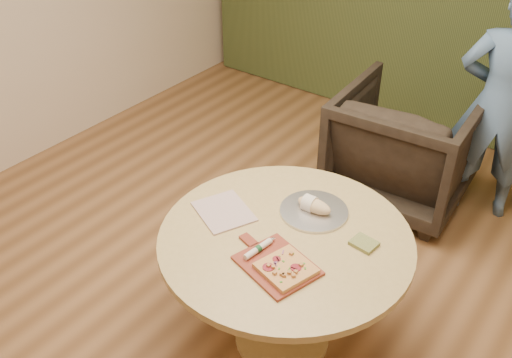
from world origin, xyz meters
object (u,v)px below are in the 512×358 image
at_px(serving_tray, 314,211).
at_px(person_standing, 501,104).
at_px(pedestal_table, 285,257).
at_px(pizza_paddle, 276,264).
at_px(armchair, 405,142).
at_px(flatbread_pizza, 286,268).
at_px(cutlery_roll, 258,249).
at_px(bread_roll, 313,205).

height_order(serving_tray, person_standing, person_standing).
distance_m(pedestal_table, pizza_paddle, 0.26).
bearing_deg(armchair, pedestal_table, 88.81).
bearing_deg(flatbread_pizza, serving_tray, 106.42).
relative_size(pedestal_table, cutlery_roll, 6.35).
bearing_deg(serving_tray, bread_roll, 180.00).
bearing_deg(pizza_paddle, bread_roll, 116.33).
relative_size(pedestal_table, pizza_paddle, 2.67).
xyz_separation_m(pedestal_table, armchair, (-0.08, 1.65, -0.13)).
xyz_separation_m(armchair, person_standing, (0.52, 0.23, 0.37)).
distance_m(pedestal_table, cutlery_roll, 0.25).
xyz_separation_m(pedestal_table, flatbread_pizza, (0.15, -0.21, 0.17)).
bearing_deg(person_standing, pedestal_table, 59.73).
distance_m(bread_roll, armchair, 1.45).
bearing_deg(person_standing, cutlery_roll, 60.03).
bearing_deg(serving_tray, armchair, 93.52).
bearing_deg(cutlery_roll, flatbread_pizza, -1.48).
xyz_separation_m(serving_tray, bread_roll, (-0.01, 0.00, 0.04)).
relative_size(armchair, person_standing, 0.56).
bearing_deg(armchair, flatbread_pizza, 92.93).
relative_size(flatbread_pizza, bread_roll, 1.41).
height_order(cutlery_roll, person_standing, person_standing).
xyz_separation_m(pizza_paddle, cutlery_roll, (-0.11, 0.02, 0.02)).
distance_m(flatbread_pizza, cutlery_roll, 0.18).
distance_m(flatbread_pizza, serving_tray, 0.48).
bearing_deg(cutlery_roll, serving_tray, 92.02).
relative_size(pizza_paddle, armchair, 0.50).
xyz_separation_m(cutlery_roll, armchair, (-0.04, 1.84, -0.30)).
distance_m(pedestal_table, armchair, 1.66).
bearing_deg(serving_tray, pizza_paddle, -80.97).
bearing_deg(flatbread_pizza, pedestal_table, 124.19).
xyz_separation_m(flatbread_pizza, cutlery_roll, (-0.18, 0.03, 0.00)).
bearing_deg(pedestal_table, armchair, 92.66).
relative_size(pedestal_table, bread_roll, 6.55).
bearing_deg(pedestal_table, person_standing, 76.68).
distance_m(serving_tray, armchair, 1.44).
height_order(pedestal_table, pizza_paddle, pizza_paddle).
bearing_deg(serving_tray, person_standing, 75.09).
distance_m(pedestal_table, person_standing, 1.95).
height_order(pizza_paddle, cutlery_roll, cutlery_roll).
xyz_separation_m(serving_tray, armchair, (-0.09, 1.41, -0.28)).
height_order(cutlery_roll, armchair, armchair).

